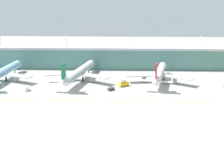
{
  "coord_description": "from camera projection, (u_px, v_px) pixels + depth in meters",
  "views": [
    {
      "loc": [
        -7.15,
        -174.9,
        60.0
      ],
      "look_at": [
        -15.43,
        38.38,
        7.0
      ],
      "focal_mm": 51.28,
      "sensor_mm": 36.0,
      "label": 1
    }
  ],
  "objects": [
    {
      "name": "fuel_truck",
      "position": [
        123.0,
        83.0,
        215.93
      ],
      "size": [
        7.3,
        6.43,
        4.95
      ],
      "color": "gold",
      "rests_on": "ground"
    },
    {
      "name": "pushback_tug",
      "position": [
        111.0,
        89.0,
        207.14
      ],
      "size": [
        4.82,
        4.8,
        1.85
      ],
      "color": "#333842",
      "rests_on": "ground"
    },
    {
      "name": "taxiway_stripe_west",
      "position": [
        15.0,
        100.0,
        187.94
      ],
      "size": [
        28.0,
        0.7,
        0.04
      ],
      "primitive_type": "cube",
      "color": "yellow",
      "rests_on": "ground"
    },
    {
      "name": "airliner_nearest",
      "position": [
        2.0,
        72.0,
        228.5
      ],
      "size": [
        48.71,
        65.22,
        18.9
      ],
      "color": "#9ED1EA",
      "rests_on": "ground"
    },
    {
      "name": "taxiway_stripe_centre",
      "position": [
        131.0,
        102.0,
        185.39
      ],
      "size": [
        28.0,
        0.7,
        0.04
      ],
      "primitive_type": "cube",
      "color": "yellow",
      "rests_on": "ground"
    },
    {
      "name": "ground_plane",
      "position": [
        136.0,
        103.0,
        183.81
      ],
      "size": [
        600.0,
        600.0,
        0.0
      ],
      "primitive_type": "plane",
      "color": "#A8A59E"
    },
    {
      "name": "terminal_building",
      "position": [
        133.0,
        56.0,
        274.32
      ],
      "size": [
        288.0,
        34.0,
        27.58
      ],
      "color": "slate",
      "rests_on": "ground"
    },
    {
      "name": "taxiway_stripe_mid_east",
      "position": [
        190.0,
        102.0,
        184.11
      ],
      "size": [
        28.0,
        0.7,
        0.04
      ],
      "primitive_type": "cube",
      "color": "yellow",
      "rests_on": "ground"
    },
    {
      "name": "airliner_near_middle",
      "position": [
        79.0,
        72.0,
        228.64
      ],
      "size": [
        47.97,
        68.45,
        18.9
      ],
      "color": "silver",
      "rests_on": "ground"
    },
    {
      "name": "taxiway_stripe_mid_west",
      "position": [
        73.0,
        101.0,
        186.67
      ],
      "size": [
        28.0,
        0.7,
        0.04
      ],
      "primitive_type": "cube",
      "color": "yellow",
      "rests_on": "ground"
    },
    {
      "name": "airliner_far_middle",
      "position": [
        160.0,
        73.0,
        225.16
      ],
      "size": [
        47.86,
        59.08,
        18.9
      ],
      "color": "white",
      "rests_on": "ground"
    },
    {
      "name": "baggage_cart",
      "position": [
        27.0,
        89.0,
        206.04
      ],
      "size": [
        2.23,
        3.73,
        2.48
      ],
      "color": "silver",
      "rests_on": "ground"
    }
  ]
}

